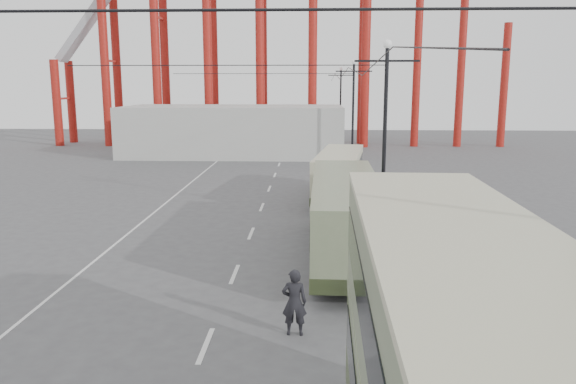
{
  "coord_description": "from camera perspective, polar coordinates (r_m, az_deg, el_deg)",
  "views": [
    {
      "loc": [
        1.9,
        -10.45,
        7.16
      ],
      "look_at": [
        1.01,
        11.21,
        3.0
      ],
      "focal_mm": 35.0,
      "sensor_mm": 36.0,
      "label": 1
    }
  ],
  "objects": [
    {
      "name": "lamp_post_far",
      "position": [
        50.64,
        6.62,
        7.99
      ],
      "size": [
        3.2,
        0.44,
        9.32
      ],
      "color": "black",
      "rests_on": "ground"
    },
    {
      "name": "single_decker_cream",
      "position": [
        35.31,
        5.25,
        1.92
      ],
      "size": [
        3.74,
        9.92,
        3.01
      ],
      "rotation": [
        0.0,
        0.0,
        -0.14
      ],
      "color": "#C0BD9A",
      "rests_on": "ground"
    },
    {
      "name": "single_decker_green",
      "position": [
        23.39,
        5.85,
        -2.24
      ],
      "size": [
        2.95,
        11.85,
        3.33
      ],
      "rotation": [
        0.0,
        0.0,
        -0.02
      ],
      "color": "#697757",
      "rests_on": "ground"
    },
    {
      "name": "pedestrian",
      "position": [
        16.47,
        0.64,
        -11.13
      ],
      "size": [
        0.73,
        0.48,
        1.99
      ],
      "primitive_type": "imported",
      "rotation": [
        0.0,
        0.0,
        3.15
      ],
      "color": "black",
      "rests_on": "ground"
    },
    {
      "name": "lamp_post_mid",
      "position": [
        28.79,
        9.79,
        5.76
      ],
      "size": [
        3.2,
        0.44,
        9.32
      ],
      "color": "black",
      "rests_on": "ground"
    },
    {
      "name": "road_markings",
      "position": [
        31.11,
        -2.79,
        -2.44
      ],
      "size": [
        12.52,
        120.0,
        0.01
      ],
      "color": "silver",
      "rests_on": "ground"
    },
    {
      "name": "lamp_post_distant",
      "position": [
        72.58,
        5.35,
        8.87
      ],
      "size": [
        3.2,
        0.44,
        9.32
      ],
      "color": "black",
      "rests_on": "ground"
    },
    {
      "name": "fairground_shed",
      "position": [
        58.18,
        -5.48,
        6.23
      ],
      "size": [
        22.0,
        10.0,
        5.0
      ],
      "primitive_type": "cube",
      "color": "#ACACA7",
      "rests_on": "ground"
    }
  ]
}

